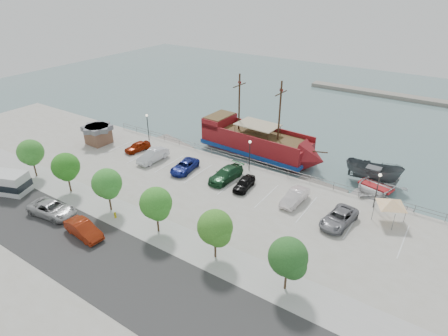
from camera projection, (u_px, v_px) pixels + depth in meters
The scene contains 33 objects.
ground at pixel (222, 198), 45.23m from camera, with size 160.00×160.00×0.00m, color slate.
land_slab at pixel (74, 313), 29.53m from camera, with size 100.00×58.00×1.20m, color #9F998A.
street at pixel (121, 270), 32.94m from camera, with size 100.00×8.00×0.04m, color #313131.
sidewalk at pixel (166, 235), 37.37m from camera, with size 100.00×4.00×0.05m, color #A6A6A5.
seawall_railing at pixel (254, 163), 50.28m from camera, with size 50.00×0.06×1.00m.
far_shore at pixel (402, 97), 80.77m from camera, with size 40.00×3.00×0.80m, color gray.
pirate_ship at pixel (264, 144), 54.42m from camera, with size 19.51×6.31×12.21m.
patrol_boat at pixel (373, 174), 47.93m from camera, with size 2.66×7.06×2.73m, color #444A4D.
speedboat at pixel (376, 188), 45.82m from camera, with size 5.78×8.09×1.68m, color silver.
dock_west at pixel (175, 143), 59.35m from camera, with size 7.25×2.07×0.41m, color gray.
dock_mid at pixel (322, 186), 47.47m from camera, with size 6.44×1.84×0.37m, color slate.
dock_east at pixel (380, 203), 43.96m from camera, with size 6.95×1.99×0.40m, color gray.
shed at pixel (98, 134), 56.75m from camera, with size 3.58×3.58×2.81m.
canopy_tent at pixel (393, 199), 38.24m from camera, with size 4.74×4.74×3.10m.
street_van at pixel (52, 209), 40.08m from camera, with size 2.56×5.55×1.54m, color #ACACAC.
street_sedan at pixel (83, 229), 36.88m from camera, with size 1.64×4.70×1.55m, color maroon.
fire_hydrant at pixel (115, 215), 39.74m from camera, with size 0.25×0.25×0.73m.
lamp_post_left at pixel (147, 123), 57.00m from camera, with size 0.36×0.36×4.28m.
lamp_post_mid at pixel (250, 150), 48.20m from camera, with size 0.36×0.36×4.28m.
lamp_post_right at pixel (378, 184), 40.37m from camera, with size 0.36×0.36×4.28m.
tree_a at pixel (31, 153), 46.48m from camera, with size 3.30×3.20×5.00m.
tree_b at pixel (66, 168), 43.06m from camera, with size 3.30×3.20×5.00m.
tree_c at pixel (107, 185), 39.64m from camera, with size 3.30×3.20×5.00m.
tree_d at pixel (157, 205), 36.21m from camera, with size 3.30×3.20×5.00m.
tree_e at pixel (216, 229), 32.79m from camera, with size 3.30×3.20×5.00m.
tree_f at pixel (289, 259), 29.36m from camera, with size 3.30×3.20×5.00m.
parked_car_a at pixel (138, 147), 54.68m from camera, with size 1.58×3.92×1.34m, color maroon.
parked_car_b at pixel (153, 156), 51.63m from camera, with size 1.71×4.91×1.62m, color silver.
parked_car_c at pixel (185, 166), 49.11m from camera, with size 2.21×4.80×1.33m, color navy.
parked_car_d at pixel (226, 174), 46.92m from camera, with size 2.21×5.42×1.57m, color #194324.
parked_car_e at pixel (244, 183), 45.10m from camera, with size 1.60×3.98×1.36m, color black.
parked_car_f at pixel (295, 197), 42.23m from camera, with size 1.59×4.56×1.50m, color white.
parked_car_g at pixel (339, 218), 38.65m from camera, with size 2.41×5.23×1.45m, color gray.
Camera 1 is at (21.41, -31.82, 23.25)m, focal length 30.00 mm.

